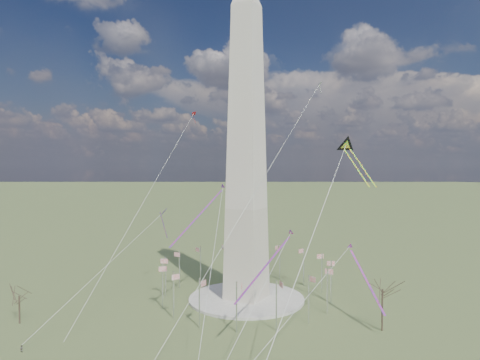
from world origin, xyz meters
The scene contains 14 objects.
ground centered at (0.00, 0.00, 0.00)m, with size 2000.00×2000.00×0.00m, color #47552A.
plaza centered at (0.00, 0.00, 0.40)m, with size 36.00×36.00×0.80m, color beige.
washington_monument centered at (0.00, 0.00, 47.95)m, with size 15.56×15.56×100.00m.
flagpole_ring centered at (0.00, 0.00, 7.27)m, with size 54.40×54.40×13.00m.
tree_near centered at (41.94, -5.15, 11.43)m, with size 9.16×9.16×16.03m.
tree_far centered at (-43.57, -46.83, 7.97)m, with size 6.39×6.39×11.19m.
person_west centered at (-27.11, -57.34, 0.76)m, with size 0.74×0.58×1.53m, color gray.
kite_delta_black centered at (29.02, 8.81, 47.15)m, with size 14.61×15.83×14.45m.
kite_diamond_purple centered at (-30.41, -2.78, 25.12)m, with size 2.49×3.48×10.57m.
kite_streamer_left centered at (18.34, -20.47, 19.57)m, with size 6.70×21.38×14.94m.
kite_streamer_mid centered at (-7.92, -10.42, 30.01)m, with size 4.10×24.20×16.62m.
kite_streamer_right centered at (35.00, 1.48, 13.55)m, with size 14.16×16.97×14.33m.
kite_small_red centered at (-44.54, 35.42, 63.67)m, with size 1.71×2.48×5.18m.
kite_small_white centered at (8.06, 46.10, 73.47)m, with size 1.30×2.09×4.74m.
Camera 1 is at (62.08, -116.69, 42.57)m, focal length 32.00 mm.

